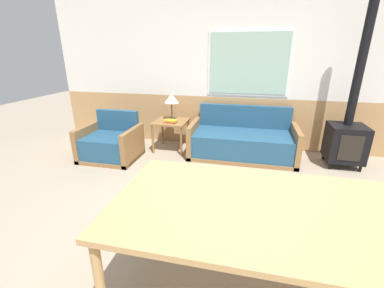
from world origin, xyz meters
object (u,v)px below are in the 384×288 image
Objects in this scene: side_table at (171,125)px; armchair at (111,144)px; dining_table at (269,215)px; table_lamp at (172,99)px; couch at (242,142)px; wood_stove at (347,131)px.

armchair is at bearing -144.30° from side_table.
armchair is at bearing 138.69° from dining_table.
side_table is 3.10m from dining_table.
dining_table is at bearing -60.63° from side_table.
side_table is 0.28× the size of dining_table.
table_lamp is at bearing 118.60° from dining_table.
couch is 3.06× the size of side_table.
wood_stove reaches higher than couch.
armchair is 0.43× the size of dining_table.
armchair is at bearing -164.77° from couch.
couch is at bearing 1.80° from armchair.
couch is 3.78× the size of table_lamp.
couch is at bearing -1.69° from side_table.
couch is at bearing 179.14° from wood_stove.
wood_stove reaches higher than side_table.
couch is 1.28m from side_table.
side_table is (0.85, 0.61, 0.21)m from armchair.
side_table is 0.24× the size of wood_stove.
armchair is 3.72m from wood_stove.
dining_table is (1.53, -2.80, -0.21)m from table_lamp.
dining_table is (1.52, -2.70, 0.24)m from side_table.
armchair is (-2.12, -0.58, -0.01)m from couch.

